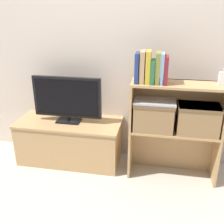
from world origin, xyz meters
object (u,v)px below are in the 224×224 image
(tv_stand, at_px, (70,141))
(laptop, at_px, (155,101))
(tv, at_px, (67,98))
(book_navy, at_px, (137,68))
(book_forest, at_px, (153,72))
(book_tan, at_px, (142,67))
(book_skyblue, at_px, (162,69))
(storage_basket_right, at_px, (198,118))
(book_maroon, at_px, (166,70))
(book_olive, at_px, (158,68))
(book_mustard, at_px, (148,67))
(baby_monitor, at_px, (222,79))
(storage_basket_left, at_px, (154,115))

(tv_stand, relative_size, laptop, 2.87)
(tv, xyz_separation_m, book_navy, (0.65, -0.10, 0.34))
(book_navy, xyz_separation_m, book_forest, (0.12, 0.00, -0.03))
(book_tan, height_order, book_skyblue, book_tan)
(tv, bearing_deg, storage_basket_right, -4.43)
(book_maroon, bearing_deg, book_olive, -180.00)
(book_skyblue, bearing_deg, book_navy, 180.00)
(tv_stand, xyz_separation_m, book_olive, (0.81, -0.11, 0.79))
(tv, height_order, laptop, tv)
(book_mustard, height_order, book_maroon, book_mustard)
(book_navy, bearing_deg, tv_stand, 170.75)
(tv_stand, relative_size, book_maroon, 4.55)
(storage_basket_right, bearing_deg, baby_monitor, 6.07)
(tv_stand, height_order, book_maroon, book_maroon)
(book_maroon, height_order, storage_basket_left, book_maroon)
(book_maroon, bearing_deg, storage_basket_right, 2.71)
(tv, distance_m, storage_basket_right, 1.17)
(tv, xyz_separation_m, book_skyblue, (0.84, -0.10, 0.34))
(book_skyblue, distance_m, baby_monitor, 0.47)
(storage_basket_left, bearing_deg, laptop, 90.00)
(book_navy, xyz_separation_m, book_tan, (0.04, 0.00, 0.01))
(storage_basket_left, bearing_deg, book_olive, -60.53)
(storage_basket_left, height_order, laptop, laptop)
(book_tan, bearing_deg, baby_monitor, 2.67)
(laptop, bearing_deg, book_forest, -155.86)
(book_tan, relative_size, book_forest, 1.36)
(tv, bearing_deg, book_olive, -7.30)
(book_tan, relative_size, book_skyblue, 1.05)
(tv, bearing_deg, baby_monitor, -3.30)
(book_tan, bearing_deg, book_mustard, -0.00)
(book_mustard, relative_size, book_olive, 1.03)
(book_navy, relative_size, book_olive, 0.96)
(book_navy, bearing_deg, book_olive, -0.00)
(book_olive, distance_m, book_skyblue, 0.03)
(laptop, bearing_deg, baby_monitor, 1.71)
(book_olive, xyz_separation_m, storage_basket_left, (-0.01, 0.01, -0.41))
(book_skyblue, relative_size, laptop, 0.69)
(tv_stand, bearing_deg, book_mustard, -8.16)
(storage_basket_right, bearing_deg, book_maroon, -177.29)
(book_forest, relative_size, book_skyblue, 0.77)
(book_navy, height_order, book_tan, book_tan)
(book_forest, distance_m, book_maroon, 0.10)
(book_mustard, relative_size, baby_monitor, 1.89)
(book_mustard, relative_size, storage_basket_left, 0.75)
(tv, distance_m, laptop, 0.81)
(book_mustard, bearing_deg, storage_basket_right, 1.83)
(book_skyblue, height_order, book_maroon, book_skyblue)
(laptop, bearing_deg, book_skyblue, -18.30)
(storage_basket_left, xyz_separation_m, laptop, (0.00, 0.00, 0.12))
(baby_monitor, bearing_deg, book_forest, -176.92)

